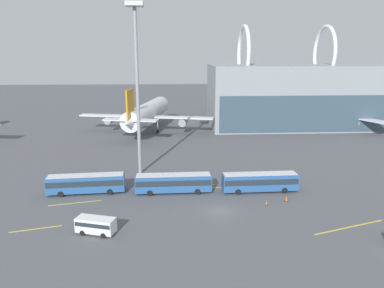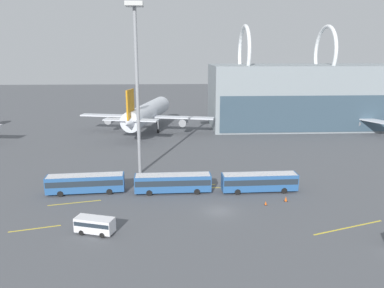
# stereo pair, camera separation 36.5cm
# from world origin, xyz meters

# --- Properties ---
(ground_plane) EXTENTS (440.00, 440.00, 0.00)m
(ground_plane) POSITION_xyz_m (0.00, 0.00, 0.00)
(ground_plane) COLOR #515459
(airliner_at_gate_far) EXTENTS (38.96, 38.87, 13.83)m
(airliner_at_gate_far) POSITION_xyz_m (-14.14, 56.92, 5.63)
(airliner_at_gate_far) COLOR silver
(airliner_at_gate_far) RESTS_ON ground_plane
(airliner_parked_remote) EXTENTS (41.70, 41.74, 15.06)m
(airliner_parked_remote) POSITION_xyz_m (41.69, 64.04, 5.06)
(airliner_parked_remote) COLOR silver
(airliner_parked_remote) RESTS_ON ground_plane
(shuttle_bus_0) EXTENTS (12.80, 3.56, 3.14)m
(shuttle_bus_0) POSITION_xyz_m (-21.33, 8.48, 1.85)
(shuttle_bus_0) COLOR #285693
(shuttle_bus_0) RESTS_ON ground_plane
(shuttle_bus_1) EXTENTS (12.70, 2.91, 3.14)m
(shuttle_bus_1) POSITION_xyz_m (-6.83, 7.94, 1.85)
(shuttle_bus_1) COLOR #285693
(shuttle_bus_1) RESTS_ON ground_plane
(shuttle_bus_2) EXTENTS (12.71, 2.97, 3.14)m
(shuttle_bus_2) POSITION_xyz_m (7.68, 7.61, 1.85)
(shuttle_bus_2) COLOR #285693
(shuttle_bus_2) RESTS_ON ground_plane
(service_van_foreground) EXTENTS (5.38, 3.31, 2.17)m
(service_van_foreground) POSITION_xyz_m (-16.99, -6.04, 1.29)
(service_van_foreground) COLOR silver
(service_van_foreground) RESTS_ON ground_plane
(floodlight_mast) EXTENTS (3.09, 3.09, 31.39)m
(floodlight_mast) POSITION_xyz_m (-13.17, 18.48, 21.00)
(floodlight_mast) COLOR gray
(floodlight_mast) RESTS_ON ground_plane
(lane_stripe_0) EXTENTS (6.45, 1.89, 0.01)m
(lane_stripe_0) POSITION_xyz_m (-25.31, -4.31, 0.00)
(lane_stripe_0) COLOR yellow
(lane_stripe_0) RESTS_ON ground_plane
(lane_stripe_1) EXTENTS (6.32, 0.31, 0.01)m
(lane_stripe_1) POSITION_xyz_m (-2.46, 11.42, 0.00)
(lane_stripe_1) COLOR yellow
(lane_stripe_1) RESTS_ON ground_plane
(lane_stripe_2) EXTENTS (7.87, 2.00, 0.01)m
(lane_stripe_2) POSITION_xyz_m (-22.22, 4.30, 0.00)
(lane_stripe_2) COLOR yellow
(lane_stripe_2) RESTS_ON ground_plane
(lane_stripe_3) EXTENTS (11.07, 3.87, 0.01)m
(lane_stripe_3) POSITION_xyz_m (16.73, -6.18, 0.00)
(lane_stripe_3) COLOR yellow
(lane_stripe_3) RESTS_ON ground_plane
(lane_stripe_4) EXTENTS (10.87, 0.58, 0.01)m
(lane_stripe_4) POSITION_xyz_m (0.10, 9.79, 0.00)
(lane_stripe_4) COLOR yellow
(lane_stripe_4) RESTS_ON ground_plane
(traffic_cone_0) EXTENTS (0.45, 0.45, 0.65)m
(traffic_cone_0) POSITION_xyz_m (7.42, 1.93, 0.31)
(traffic_cone_0) COLOR black
(traffic_cone_0) RESTS_ON ground_plane
(traffic_cone_1) EXTENTS (0.56, 0.56, 0.82)m
(traffic_cone_1) POSITION_xyz_m (10.96, 3.24, 0.40)
(traffic_cone_1) COLOR black
(traffic_cone_1) RESTS_ON ground_plane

